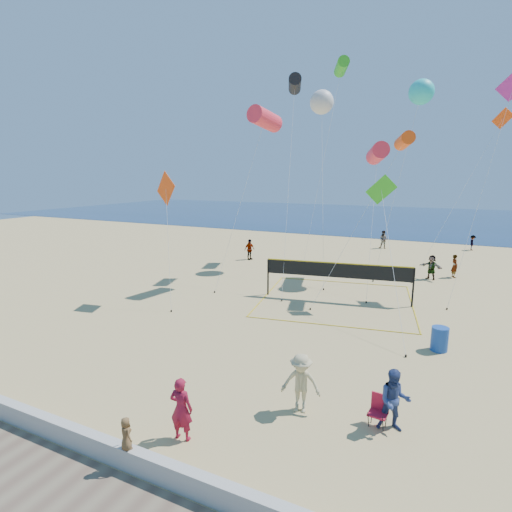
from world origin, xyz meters
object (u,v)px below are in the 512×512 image
at_px(camp_chair, 379,409).
at_px(volleyball_net, 337,275).
at_px(woman, 181,409).
at_px(trash_barrel, 440,339).

xyz_separation_m(camp_chair, volleyball_net, (-4.11, 11.15, 0.99)).
distance_m(woman, camp_chair, 5.64).
bearing_deg(volleyball_net, woman, -102.23).
bearing_deg(trash_barrel, camp_chair, -102.91).
relative_size(woman, camp_chair, 1.72).
distance_m(woman, trash_barrel, 11.18).
bearing_deg(woman, camp_chair, -155.80).
xyz_separation_m(trash_barrel, volleyball_net, (-5.56, 4.83, 1.02)).
bearing_deg(volleyball_net, camp_chair, -79.26).
height_order(camp_chair, trash_barrel, trash_barrel).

